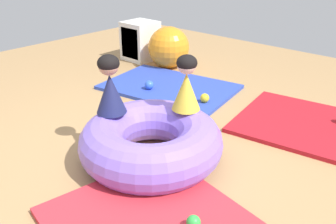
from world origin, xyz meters
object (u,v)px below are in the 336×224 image
play_ball_green (193,222)px  play_ball_blue (149,85)px  play_ball_yellow (205,98)px  exercise_ball_large (169,47)px  child_in_navy (110,85)px  inflatable_cushion (151,141)px  child_in_yellow (186,83)px  play_ball_pink (170,168)px  storage_cube (139,41)px

play_ball_green → play_ball_blue: 2.29m
play_ball_green → play_ball_yellow: 1.90m
play_ball_green → exercise_ball_large: (-2.26, 2.29, 0.20)m
play_ball_yellow → child_in_navy: bearing=-90.8°
play_ball_yellow → inflatable_cushion: bearing=-74.0°
inflatable_cushion → exercise_ball_large: bearing=128.6°
child_in_yellow → play_ball_yellow: size_ratio=4.64×
child_in_navy → play_ball_blue: 1.41m
play_ball_green → exercise_ball_large: 3.22m
play_ball_pink → exercise_ball_large: exercise_ball_large is taller
play_ball_yellow → play_ball_blue: bearing=-169.7°
play_ball_pink → child_in_yellow: bearing=115.1°
play_ball_pink → exercise_ball_large: 2.63m
child_in_navy → exercise_ball_large: bearing=45.2°
play_ball_blue → exercise_ball_large: size_ratio=0.18×
child_in_yellow → exercise_ball_large: (-1.56, 1.53, -0.30)m
play_ball_blue → play_ball_pink: play_ball_blue is taller
child_in_yellow → play_ball_blue: bearing=-105.6°
inflatable_cushion → storage_cube: bearing=138.0°
child_in_yellow → storage_cube: bearing=-109.6°
play_ball_green → child_in_yellow: bearing=132.3°
play_ball_pink → play_ball_blue: bearing=139.9°
inflatable_cushion → play_ball_green: bearing=-28.3°
play_ball_yellow → exercise_ball_large: exercise_ball_large is taller
play_ball_blue → storage_cube: 1.35m
child_in_yellow → storage_cube: 2.64m
play_ball_yellow → play_ball_blue: size_ratio=0.94×
play_ball_yellow → play_ball_blue: (-0.71, -0.13, 0.00)m
play_ball_yellow → play_ball_pink: (0.58, -1.22, -0.01)m
child_in_yellow → exercise_ball_large: 2.21m
child_in_navy → play_ball_green: bearing=-91.0°
play_ball_blue → storage_cube: bearing=140.9°
play_ball_blue → play_ball_pink: bearing=-40.1°
play_ball_blue → child_in_yellow: bearing=-31.4°
exercise_ball_large → storage_cube: bearing=-178.3°
inflatable_cushion → child_in_yellow: 0.54m
child_in_navy → exercise_ball_large: 2.31m
child_in_navy → child_in_yellow: bearing=-27.4°
inflatable_cushion → play_ball_green: 0.85m
play_ball_blue → play_ball_pink: (1.29, -1.09, -0.02)m
play_ball_green → inflatable_cushion: bearing=151.7°
play_ball_blue → exercise_ball_large: bearing=118.3°
play_ball_green → play_ball_blue: play_ball_blue is taller
inflatable_cushion → play_ball_blue: bearing=135.4°
inflatable_cushion → play_ball_pink: (0.25, -0.06, -0.10)m
storage_cube → play_ball_green: bearing=-38.8°
play_ball_green → play_ball_yellow: play_ball_yellow is taller
child_in_navy → play_ball_pink: bearing=-72.2°
child_in_navy → play_ball_blue: (-0.69, 1.12, -0.50)m
storage_cube → child_in_yellow: bearing=-35.3°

